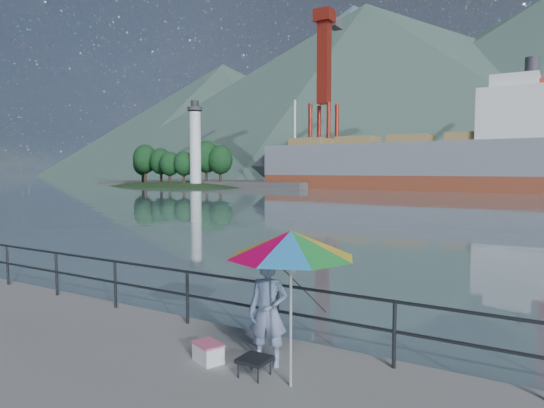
{
  "coord_description": "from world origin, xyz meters",
  "views": [
    {
      "loc": [
        7.09,
        -5.21,
        2.94
      ],
      "look_at": [
        0.27,
        6.0,
        2.0
      ],
      "focal_mm": 32.0,
      "sensor_mm": 36.0,
      "label": 1
    }
  ],
  "objects": [
    {
      "name": "bulk_carrier",
      "position": [
        -12.34,
        69.78,
        4.21
      ],
      "size": [
        46.5,
        8.05,
        14.5
      ],
      "color": "brown",
      "rests_on": "ground"
    },
    {
      "name": "lighthouse_islet",
      "position": [
        -54.97,
        61.99,
        0.26
      ],
      "size": [
        48.0,
        26.4,
        19.2
      ],
      "color": "#263F1E",
      "rests_on": "ground"
    },
    {
      "name": "fishing_rod",
      "position": [
        3.38,
        1.94,
        0.0
      ],
      "size": [
        0.05,
        1.67,
        1.17
      ],
      "primitive_type": "cylinder",
      "rotation": [
        0.96,
        0.0,
        -0.02
      ],
      "color": "black",
      "rests_on": "ground"
    },
    {
      "name": "guardrail",
      "position": [
        0.0,
        1.7,
        0.52
      ],
      "size": [
        22.0,
        0.06,
        1.03
      ],
      "color": "#2D3033",
      "rests_on": "ground"
    },
    {
      "name": "harbor_water",
      "position": [
        0.0,
        130.0,
        0.0
      ],
      "size": [
        500.0,
        280.0,
        0.0
      ],
      "primitive_type": "cube",
      "color": "slate",
      "rests_on": "ground"
    },
    {
      "name": "cooler_bag",
      "position": [
        2.5,
        0.45,
        0.13
      ],
      "size": [
        0.55,
        0.46,
        0.27
      ],
      "primitive_type": "cube",
      "rotation": [
        0.0,
        0.0,
        -0.38
      ],
      "color": "silver",
      "rests_on": "ground"
    },
    {
      "name": "fisherman",
      "position": [
        3.34,
        0.84,
        0.81
      ],
      "size": [
        0.68,
        0.55,
        1.62
      ],
      "primitive_type": "imported",
      "rotation": [
        0.0,
        0.0,
        0.32
      ],
      "color": "#314C81",
      "rests_on": "ground"
    },
    {
      "name": "folding_stool",
      "position": [
        3.4,
        0.38,
        0.15
      ],
      "size": [
        0.42,
        0.42,
        0.27
      ],
      "color": "black",
      "rests_on": "ground"
    },
    {
      "name": "beach_umbrella",
      "position": [
        3.99,
        0.37,
        1.95
      ],
      "size": [
        1.76,
        1.76,
        2.13
      ],
      "color": "white",
      "rests_on": "ground"
    }
  ]
}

